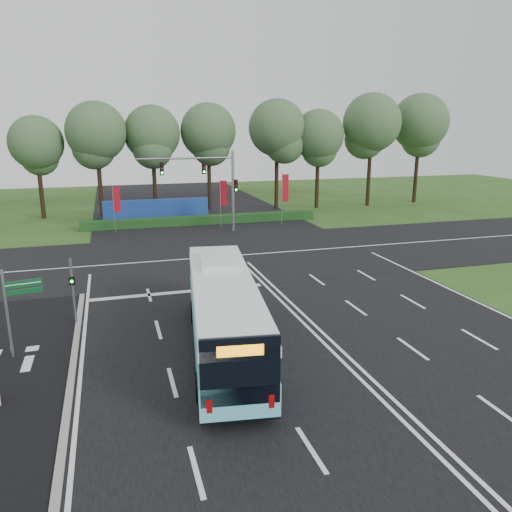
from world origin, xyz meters
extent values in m
plane|color=#2C4E1A|center=(0.00, 0.00, 0.00)|extent=(120.00, 120.00, 0.00)
cube|color=black|center=(0.00, 0.00, 0.02)|extent=(20.00, 120.00, 0.04)
cube|color=black|center=(0.00, 12.00, 0.03)|extent=(120.00, 14.00, 0.05)
cube|color=black|center=(-12.50, -3.00, 0.03)|extent=(5.00, 18.00, 0.06)
cube|color=gray|center=(-10.10, -3.00, 0.06)|extent=(0.25, 18.00, 0.12)
cube|color=#62D2E4|center=(-4.21, -2.93, 1.04)|extent=(4.03, 11.90, 1.07)
cube|color=black|center=(-4.21, -2.93, 0.55)|extent=(3.99, 11.84, 0.29)
cube|color=black|center=(-4.21, -2.93, 2.01)|extent=(3.91, 11.72, 0.92)
cube|color=white|center=(-4.21, -2.93, 2.60)|extent=(4.03, 11.90, 0.34)
cube|color=white|center=(-4.21, -2.93, 2.94)|extent=(3.91, 11.43, 0.34)
cube|color=white|center=(-3.88, -0.52, 3.23)|extent=(1.95, 3.11, 0.24)
cube|color=black|center=(-5.01, -8.65, 2.06)|extent=(2.35, 0.45, 2.14)
cube|color=orange|center=(-5.02, -8.69, 2.74)|extent=(1.36, 0.25, 0.34)
cylinder|color=black|center=(-4.88, 0.51, 0.51)|extent=(0.41, 1.04, 1.01)
cylinder|color=black|center=(-2.63, 0.19, 0.51)|extent=(0.41, 1.04, 1.01)
cylinder|color=black|center=(-5.85, -6.43, 0.51)|extent=(0.41, 1.04, 1.01)
cylinder|color=black|center=(-3.60, -6.75, 0.51)|extent=(0.41, 1.04, 1.01)
cylinder|color=gray|center=(-10.20, 1.83, 1.59)|extent=(0.13, 0.13, 3.18)
cube|color=black|center=(-10.20, 1.65, 2.18)|extent=(0.26, 0.17, 0.36)
sphere|color=#19F233|center=(-10.20, 1.55, 2.18)|extent=(0.13, 0.13, 0.13)
cylinder|color=gray|center=(-12.44, -1.19, 1.83)|extent=(0.11, 0.11, 3.67)
cube|color=#0C461F|center=(-11.76, -1.06, 3.02)|extent=(1.36, 0.31, 0.27)
cube|color=#0C461F|center=(-11.76, -1.06, 2.70)|extent=(1.36, 0.31, 0.20)
cube|color=white|center=(-11.76, -1.10, 3.02)|extent=(1.26, 0.24, 0.04)
cylinder|color=gray|center=(-7.99, 22.78, 2.05)|extent=(0.06, 0.06, 4.10)
cube|color=#A10D1A|center=(-7.69, 22.79, 2.91)|extent=(0.55, 0.06, 2.18)
cylinder|color=gray|center=(1.39, 22.87, 2.16)|extent=(0.07, 0.07, 4.33)
cube|color=#A10D1A|center=(1.69, 22.77, 3.08)|extent=(0.56, 0.23, 2.31)
cylinder|color=gray|center=(7.12, 22.28, 2.39)|extent=(0.07, 0.07, 4.79)
cube|color=#A10D1A|center=(7.47, 22.33, 3.41)|extent=(0.64, 0.14, 2.55)
cylinder|color=gray|center=(2.00, 20.50, 3.50)|extent=(0.24, 0.24, 7.00)
cylinder|color=gray|center=(-2.00, 20.50, 6.40)|extent=(8.00, 0.16, 0.16)
cube|color=black|center=(-0.50, 20.50, 5.60)|extent=(0.32, 0.28, 1.05)
cube|color=black|center=(-4.00, 20.50, 5.60)|extent=(0.32, 0.28, 1.05)
cube|color=black|center=(2.25, 20.50, 4.00)|extent=(0.32, 0.28, 1.05)
cube|color=#193C15|center=(0.00, 24.50, 0.40)|extent=(22.00, 1.20, 0.80)
cube|color=navy|center=(-4.00, 27.00, 1.10)|extent=(10.00, 0.30, 2.20)
cylinder|color=black|center=(-14.75, 32.20, 3.53)|extent=(0.44, 0.44, 7.07)
sphere|color=#3E5C36|center=(-14.75, 32.20, 7.44)|extent=(5.21, 5.21, 5.21)
cylinder|color=black|center=(-9.10, 31.57, 4.02)|extent=(0.44, 0.44, 8.05)
sphere|color=#3E5C36|center=(-9.10, 31.57, 8.47)|extent=(5.93, 5.93, 5.93)
cylinder|color=black|center=(-3.58, 32.55, 3.93)|extent=(0.44, 0.44, 7.86)
sphere|color=#3E5C36|center=(-3.58, 32.55, 8.27)|extent=(5.79, 5.79, 5.79)
cylinder|color=black|center=(2.35, 32.77, 4.03)|extent=(0.44, 0.44, 8.07)
sphere|color=#3E5C36|center=(2.35, 32.77, 8.49)|extent=(5.94, 5.94, 5.94)
cylinder|color=black|center=(9.65, 31.30, 4.19)|extent=(0.44, 0.44, 8.38)
sphere|color=#3E5C36|center=(9.65, 31.30, 8.82)|extent=(6.17, 6.17, 6.17)
cylinder|color=black|center=(14.28, 30.72, 3.82)|extent=(0.44, 0.44, 7.63)
sphere|color=#3E5C36|center=(14.28, 30.72, 8.03)|extent=(5.62, 5.62, 5.62)
cylinder|color=black|center=(20.62, 30.51, 4.45)|extent=(0.44, 0.44, 8.91)
sphere|color=#3E5C36|center=(20.62, 30.51, 9.38)|extent=(6.56, 6.56, 6.56)
cylinder|color=black|center=(27.45, 31.38, 4.50)|extent=(0.44, 0.44, 8.99)
sphere|color=#3E5C36|center=(27.45, 31.38, 9.47)|extent=(6.63, 6.63, 6.63)
camera|label=1|loc=(-8.30, -21.39, 8.95)|focal=35.00mm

